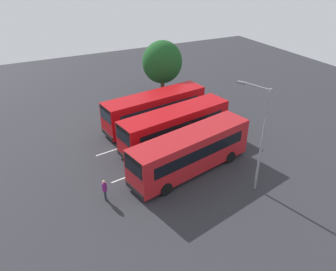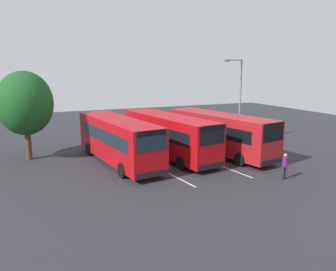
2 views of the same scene
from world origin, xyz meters
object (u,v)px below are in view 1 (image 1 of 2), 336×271
pedestrian (105,189)px  depot_tree (162,62)px  bus_far_left (155,109)px  street_lamp (260,134)px  bus_center_left (175,126)px  bus_center_right (190,151)px

pedestrian → depot_tree: depot_tree is taller
bus_far_left → street_lamp: 12.43m
pedestrian → depot_tree: (-11.42, -14.54, 3.31)m
bus_center_left → depot_tree: 10.98m
pedestrian → depot_tree: size_ratio=0.25×
pedestrian → bus_far_left: bearing=50.6°
bus_center_left → pedestrian: size_ratio=6.38×
bus_far_left → bus_center_right: (0.78, 8.16, 0.00)m
bus_center_left → pedestrian: bus_center_left is taller
pedestrian → street_lamp: bearing=-16.3°
bus_center_right → street_lamp: street_lamp is taller
bus_center_right → pedestrian: bus_center_right is taller
pedestrian → street_lamp: street_lamp is taller
street_lamp → depot_tree: bearing=-22.7°
bus_center_right → bus_center_left: bearing=-113.2°
bus_center_right → street_lamp: bearing=116.9°
bus_center_right → depot_tree: size_ratio=1.58×
bus_center_right → pedestrian: size_ratio=6.38×
bus_center_left → street_lamp: 8.59m
street_lamp → depot_tree: 18.00m
bus_far_left → depot_tree: size_ratio=1.58×
street_lamp → bus_far_left: bearing=-7.3°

